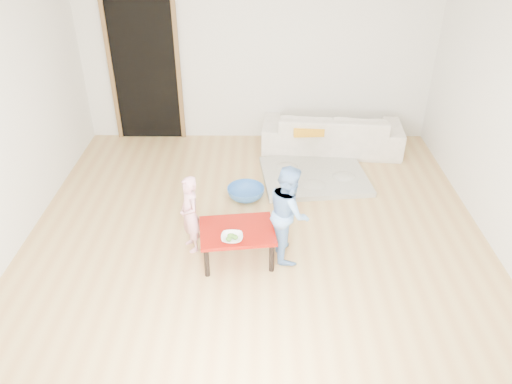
{
  "coord_description": "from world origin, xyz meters",
  "views": [
    {
      "loc": [
        0.03,
        -4.45,
        3.28
      ],
      "look_at": [
        0.0,
        -0.2,
        0.65
      ],
      "focal_mm": 35.0,
      "sensor_mm": 36.0,
      "label": 1
    }
  ],
  "objects_px": {
    "sofa": "(332,131)",
    "child_pink": "(190,214)",
    "bowl": "(232,238)",
    "basin": "(246,193)",
    "child_blue": "(289,212)",
    "red_table": "(237,244)"
  },
  "relations": [
    {
      "from": "bowl",
      "to": "child_pink",
      "type": "relative_size",
      "value": 0.25
    },
    {
      "from": "sofa",
      "to": "child_pink",
      "type": "bearing_deg",
      "value": 57.93
    },
    {
      "from": "red_table",
      "to": "bowl",
      "type": "relative_size",
      "value": 3.5
    },
    {
      "from": "child_blue",
      "to": "sofa",
      "type": "bearing_deg",
      "value": -23.4
    },
    {
      "from": "bowl",
      "to": "basin",
      "type": "distance_m",
      "value": 1.38
    },
    {
      "from": "sofa",
      "to": "red_table",
      "type": "bearing_deg",
      "value": 68.15
    },
    {
      "from": "sofa",
      "to": "child_pink",
      "type": "relative_size",
      "value": 2.31
    },
    {
      "from": "child_pink",
      "to": "bowl",
      "type": "bearing_deg",
      "value": 23.58
    },
    {
      "from": "child_pink",
      "to": "basin",
      "type": "bearing_deg",
      "value": 123.48
    },
    {
      "from": "sofa",
      "to": "child_blue",
      "type": "bearing_deg",
      "value": 77.74
    },
    {
      "from": "sofa",
      "to": "bowl",
      "type": "distance_m",
      "value": 2.97
    },
    {
      "from": "bowl",
      "to": "child_pink",
      "type": "distance_m",
      "value": 0.57
    },
    {
      "from": "red_table",
      "to": "child_pink",
      "type": "xyz_separation_m",
      "value": [
        -0.49,
        0.18,
        0.24
      ]
    },
    {
      "from": "child_blue",
      "to": "red_table",
      "type": "bearing_deg",
      "value": 93.89
    },
    {
      "from": "red_table",
      "to": "bowl",
      "type": "distance_m",
      "value": 0.28
    },
    {
      "from": "red_table",
      "to": "basin",
      "type": "relative_size",
      "value": 1.62
    },
    {
      "from": "child_blue",
      "to": "basin",
      "type": "xyz_separation_m",
      "value": [
        -0.46,
        1.07,
        -0.44
      ]
    },
    {
      "from": "bowl",
      "to": "basin",
      "type": "bearing_deg",
      "value": 85.95
    },
    {
      "from": "sofa",
      "to": "basin",
      "type": "distance_m",
      "value": 1.8
    },
    {
      "from": "sofa",
      "to": "bowl",
      "type": "height_order",
      "value": "sofa"
    },
    {
      "from": "bowl",
      "to": "child_blue",
      "type": "bearing_deg",
      "value": 25.84
    },
    {
      "from": "basin",
      "to": "red_table",
      "type": "bearing_deg",
      "value": -92.67
    }
  ]
}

